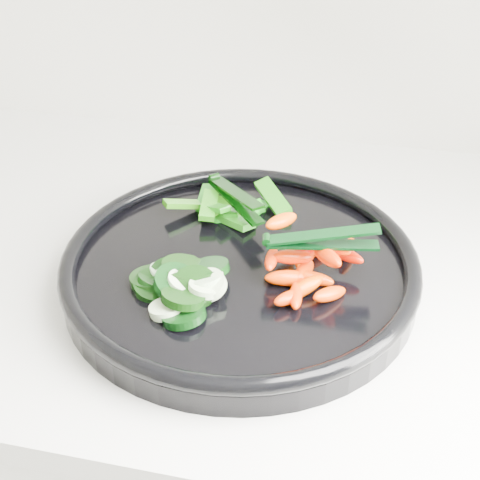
# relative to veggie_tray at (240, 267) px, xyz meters

# --- Properties ---
(veggie_tray) EXTENTS (0.43, 0.43, 0.04)m
(veggie_tray) POSITION_rel_veggie_tray_xyz_m (0.00, 0.00, 0.00)
(veggie_tray) COLOR black
(veggie_tray) RESTS_ON counter
(cucumber_pile) EXTENTS (0.11, 0.12, 0.04)m
(cucumber_pile) POSITION_rel_veggie_tray_xyz_m (-0.05, -0.05, 0.01)
(cucumber_pile) COLOR black
(cucumber_pile) RESTS_ON veggie_tray
(carrot_pile) EXTENTS (0.11, 0.14, 0.05)m
(carrot_pile) POSITION_rel_veggie_tray_xyz_m (0.07, -0.01, 0.02)
(carrot_pile) COLOR #F25F00
(carrot_pile) RESTS_ON veggie_tray
(pepper_pile) EXTENTS (0.15, 0.10, 0.03)m
(pepper_pile) POSITION_rel_veggie_tray_xyz_m (-0.03, 0.10, 0.01)
(pepper_pile) COLOR #1D6D0A
(pepper_pile) RESTS_ON veggie_tray
(tong_carrot) EXTENTS (0.11, 0.04, 0.02)m
(tong_carrot) POSITION_rel_veggie_tray_xyz_m (0.08, -0.01, 0.05)
(tong_carrot) COLOR black
(tong_carrot) RESTS_ON carrot_pile
(tong_pepper) EXTENTS (0.08, 0.10, 0.02)m
(tong_pepper) POSITION_rel_veggie_tray_xyz_m (-0.03, 0.09, 0.03)
(tong_pepper) COLOR black
(tong_pepper) RESTS_ON pepper_pile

